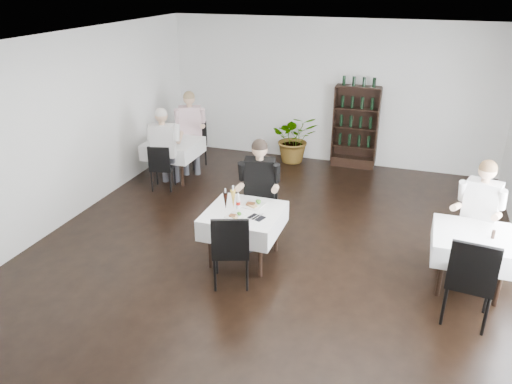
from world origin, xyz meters
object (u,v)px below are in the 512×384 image
Objects in this scene: wine_shelf at (355,128)px; main_table at (244,220)px; diner_main at (259,185)px; potted_tree at (294,138)px.

wine_shelf reaches higher than main_table.
diner_main is (-0.87, -3.74, 0.09)m from wine_shelf.
diner_main is at bearing -103.06° from wine_shelf.
potted_tree is 3.67m from diner_main.
wine_shelf is 1.65× the size of potted_tree.
wine_shelf is at bearing 76.94° from diner_main.
wine_shelf reaches higher than diner_main.
main_table is at bearing -101.78° from wine_shelf.
potted_tree is (-1.27, -0.11, -0.32)m from wine_shelf.
main_table is 4.22m from potted_tree.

